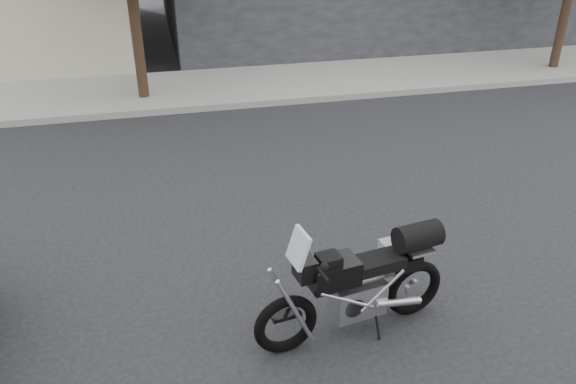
# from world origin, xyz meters

# --- Properties ---
(ground) EXTENTS (120.00, 120.00, 0.00)m
(ground) POSITION_xyz_m (0.00, 0.00, 0.00)
(ground) COLOR black
(ground) RESTS_ON ground
(far_sidewalk) EXTENTS (44.00, 3.00, 0.15)m
(far_sidewalk) POSITION_xyz_m (0.00, -6.50, 0.07)
(far_sidewalk) COLOR gray
(far_sidewalk) RESTS_ON ground
(motorcycle) EXTENTS (2.27, 0.96, 1.44)m
(motorcycle) POSITION_xyz_m (-0.24, 2.55, 0.62)
(motorcycle) COLOR black
(motorcycle) RESTS_ON ground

